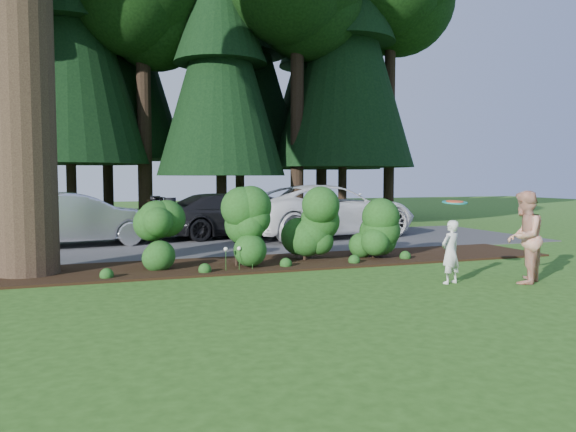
# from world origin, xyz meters

# --- Properties ---
(ground) EXTENTS (80.00, 80.00, 0.00)m
(ground) POSITION_xyz_m (0.00, 0.00, 0.00)
(ground) COLOR #284C15
(ground) RESTS_ON ground
(mulch_bed) EXTENTS (16.00, 2.50, 0.05)m
(mulch_bed) POSITION_xyz_m (0.00, 3.25, 0.03)
(mulch_bed) COLOR black
(mulch_bed) RESTS_ON ground
(driveway) EXTENTS (22.00, 6.00, 0.03)m
(driveway) POSITION_xyz_m (0.00, 7.50, 0.01)
(driveway) COLOR #38383A
(driveway) RESTS_ON ground
(shrub_row) EXTENTS (6.53, 1.60, 1.61)m
(shrub_row) POSITION_xyz_m (0.77, 3.14, 0.81)
(shrub_row) COLOR #1D4415
(shrub_row) RESTS_ON ground
(lily_cluster) EXTENTS (0.69, 0.09, 0.57)m
(lily_cluster) POSITION_xyz_m (-0.30, 2.40, 0.50)
(lily_cluster) COLOR #1D4415
(lily_cluster) RESTS_ON ground
(tree_wall) EXTENTS (25.66, 12.15, 17.09)m
(tree_wall) POSITION_xyz_m (0.25, 16.38, 9.50)
(tree_wall) COLOR black
(tree_wall) RESTS_ON ground
(car_silver_wagon) EXTENTS (5.04, 2.43, 1.59)m
(car_silver_wagon) POSITION_xyz_m (-3.70, 8.32, 0.83)
(car_silver_wagon) COLOR #BCBCC1
(car_silver_wagon) RESTS_ON driveway
(car_white_suv) EXTENTS (6.88, 4.17, 1.79)m
(car_white_suv) POSITION_xyz_m (4.37, 8.18, 0.92)
(car_white_suv) COLOR white
(car_white_suv) RESTS_ON driveway
(car_dark_suv) EXTENTS (5.40, 2.85, 1.49)m
(car_dark_suv) POSITION_xyz_m (1.25, 9.25, 0.78)
(car_dark_suv) COLOR black
(car_dark_suv) RESTS_ON driveway
(child) EXTENTS (0.52, 0.41, 1.24)m
(child) POSITION_xyz_m (3.24, -0.29, 0.62)
(child) COLOR silver
(child) RESTS_ON ground
(adult) EXTENTS (1.12, 1.07, 1.82)m
(adult) POSITION_xyz_m (4.62, -0.75, 0.91)
(adult) COLOR #CA481A
(adult) RESTS_ON ground
(frisbee) EXTENTS (0.47, 0.47, 0.07)m
(frisbee) POSITION_xyz_m (3.19, -0.47, 1.60)
(frisbee) COLOR #167C76
(frisbee) RESTS_ON ground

